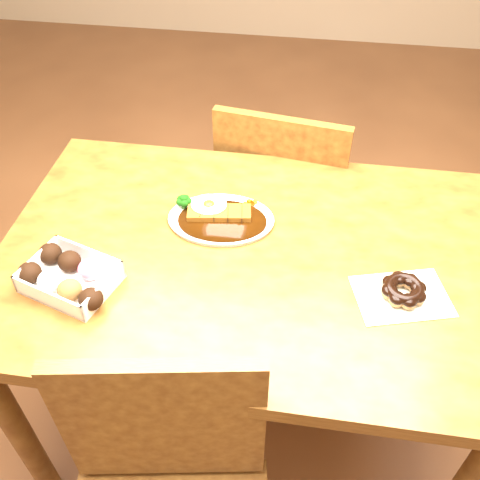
# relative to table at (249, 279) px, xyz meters

# --- Properties ---
(ground) EXTENTS (6.00, 6.00, 0.00)m
(ground) POSITION_rel_table_xyz_m (0.00, 0.00, -0.65)
(ground) COLOR brown
(ground) RESTS_ON ground
(table) EXTENTS (1.20, 0.80, 0.75)m
(table) POSITION_rel_table_xyz_m (0.00, 0.00, 0.00)
(table) COLOR #4E250F
(table) RESTS_ON ground
(chair_far) EXTENTS (0.48, 0.48, 0.87)m
(chair_far) POSITION_rel_table_xyz_m (0.05, 0.54, -0.17)
(chair_far) COLOR #4E250F
(chair_far) RESTS_ON ground
(katsu_curry_plate) EXTENTS (0.27, 0.20, 0.05)m
(katsu_curry_plate) POSITION_rel_table_xyz_m (-0.09, 0.10, 0.11)
(katsu_curry_plate) COLOR white
(katsu_curry_plate) RESTS_ON table
(donut_box) EXTENTS (0.23, 0.20, 0.05)m
(donut_box) POSITION_rel_table_xyz_m (-0.38, -0.16, 0.13)
(donut_box) COLOR white
(donut_box) RESTS_ON table
(pon_de_ring) EXTENTS (0.23, 0.19, 0.04)m
(pon_de_ring) POSITION_rel_table_xyz_m (0.35, -0.09, 0.12)
(pon_de_ring) COLOR silver
(pon_de_ring) RESTS_ON table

